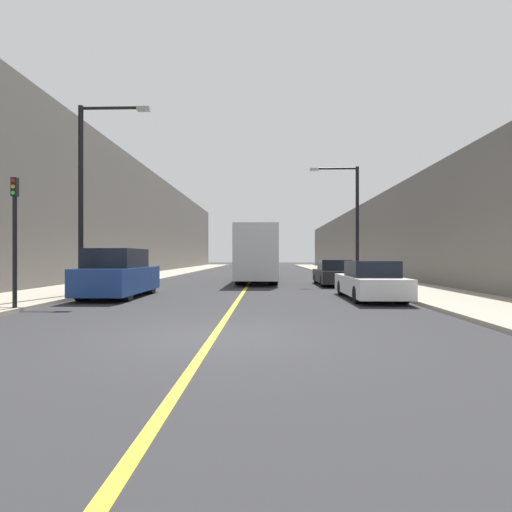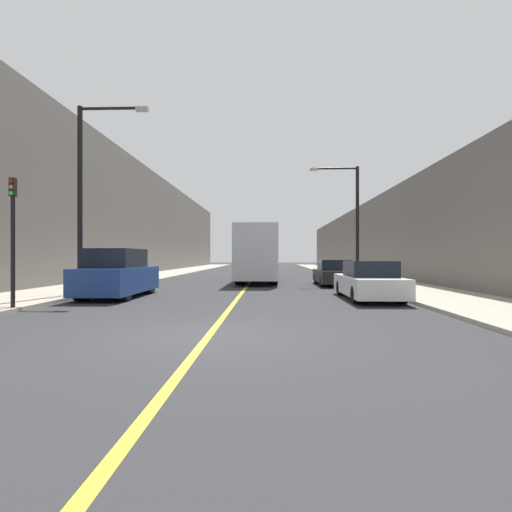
% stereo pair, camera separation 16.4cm
% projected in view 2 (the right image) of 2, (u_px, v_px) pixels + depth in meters
% --- Properties ---
extents(ground_plane, '(200.00, 200.00, 0.00)m').
position_uv_depth(ground_plane, '(208.00, 336.00, 8.08)').
color(ground_plane, '#2D2D30').
extents(sidewalk_left, '(3.78, 72.00, 0.12)m').
position_uv_depth(sidewalk_left, '(174.00, 273.00, 38.35)').
color(sidewalk_left, '#A89E8C').
rests_on(sidewalk_left, ground).
extents(sidewalk_right, '(3.78, 72.00, 0.12)m').
position_uv_depth(sidewalk_right, '(341.00, 273.00, 37.78)').
color(sidewalk_right, '#A89E8C').
rests_on(sidewalk_right, ground).
extents(building_row_left, '(4.00, 72.00, 9.77)m').
position_uv_depth(building_row_left, '(134.00, 223.00, 38.49)').
color(building_row_left, '#66605B').
rests_on(building_row_left, ground).
extents(building_row_right, '(4.00, 72.00, 6.53)m').
position_uv_depth(building_row_right, '(383.00, 239.00, 37.65)').
color(building_row_right, '#66605B').
rests_on(building_row_right, ground).
extents(road_center_line, '(0.16, 72.00, 0.01)m').
position_uv_depth(road_center_line, '(257.00, 273.00, 38.07)').
color(road_center_line, gold).
rests_on(road_center_line, ground).
extents(bus, '(2.42, 10.75, 3.40)m').
position_uv_depth(bus, '(258.00, 253.00, 26.02)').
color(bus, silver).
rests_on(bus, ground).
extents(parked_suv_left, '(1.96, 4.73, 1.93)m').
position_uv_depth(parked_suv_left, '(117.00, 275.00, 15.83)').
color(parked_suv_left, navy).
rests_on(parked_suv_left, ground).
extents(car_right_near, '(1.83, 4.78, 1.46)m').
position_uv_depth(car_right_near, '(369.00, 282.00, 15.03)').
color(car_right_near, silver).
rests_on(car_right_near, ground).
extents(car_right_mid, '(1.82, 4.56, 1.44)m').
position_uv_depth(car_right_mid, '(333.00, 274.00, 22.36)').
color(car_right_mid, black).
rests_on(car_right_mid, ground).
extents(street_lamp_left, '(2.89, 0.24, 7.57)m').
position_uv_depth(street_lamp_left, '(86.00, 186.00, 16.07)').
color(street_lamp_left, black).
rests_on(street_lamp_left, sidewalk_left).
extents(street_lamp_right, '(2.89, 0.24, 6.82)m').
position_uv_depth(street_lamp_right, '(352.00, 215.00, 23.55)').
color(street_lamp_right, black).
rests_on(street_lamp_right, sidewalk_right).
extents(traffic_light, '(0.16, 0.18, 3.82)m').
position_uv_depth(traffic_light, '(13.00, 237.00, 11.73)').
color(traffic_light, black).
rests_on(traffic_light, sidewalk_left).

